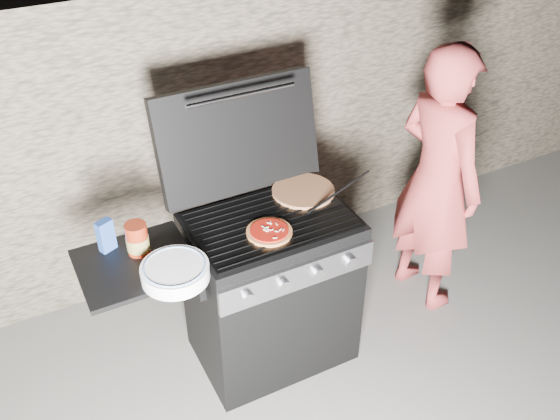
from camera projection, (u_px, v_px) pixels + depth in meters
name	position (u px, v px, depth m)	size (l,w,h in m)	color
ground	(272.00, 349.00, 3.53)	(50.00, 50.00, 0.00)	#5D5C5B
stone_wall	(193.00, 129.00, 3.76)	(8.00, 0.35, 1.80)	#786753
gas_grill	(228.00, 305.00, 3.17)	(1.34, 0.79, 0.91)	black
pizza_topped	(269.00, 231.00, 2.90)	(0.22, 0.22, 0.02)	#AA8937
pizza_plain	(303.00, 191.00, 3.18)	(0.32, 0.32, 0.02)	#E49B61
sauce_jar	(137.00, 239.00, 2.77)	(0.10, 0.10, 0.15)	maroon
blue_carton	(106.00, 235.00, 2.78)	(0.07, 0.04, 0.16)	navy
plate_stack	(175.00, 272.00, 2.65)	(0.29, 0.29, 0.07)	white
person	(437.00, 181.00, 3.47)	(0.59, 0.39, 1.61)	#B43B3B
tongs	(339.00, 192.00, 3.12)	(0.01, 0.01, 0.43)	black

